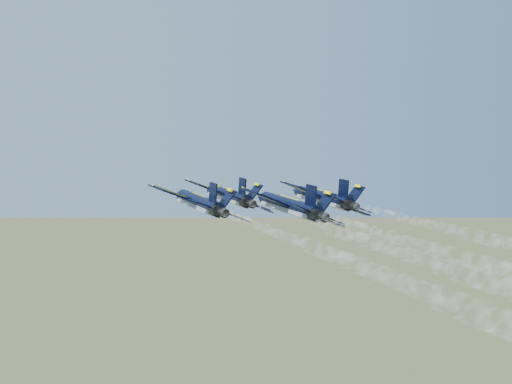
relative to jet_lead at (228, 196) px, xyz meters
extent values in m
cylinder|color=black|center=(0.07, -0.38, 0.04)|extent=(4.69, 15.24, 2.49)
cone|color=black|center=(-1.26, 8.51, 0.04)|extent=(2.90, 3.28, 2.49)
ellipsoid|color=black|center=(-0.28, 3.47, 0.62)|extent=(1.76, 2.89, 1.26)
cube|color=gray|center=(-0.19, -0.42, -0.65)|extent=(3.76, 13.61, 1.08)
cube|color=black|center=(-3.40, -1.82, 1.30)|extent=(7.19, 6.03, 2.53)
cube|color=#FFF20D|center=(-3.64, 0.10, 1.41)|extent=(5.59, 3.06, 2.50)
cube|color=black|center=(3.73, -0.75, -1.44)|extent=(6.73, 4.60, 2.53)
cube|color=#FFF20D|center=(3.48, 1.17, -1.33)|extent=(6.03, 1.39, 2.50)
cube|color=black|center=(-1.06, -7.81, 0.89)|extent=(3.34, 2.99, 1.20)
cube|color=black|center=(3.34, -7.14, -0.81)|extent=(3.16, 2.42, 1.20)
cube|color=black|center=(0.69, -6.74, 1.87)|extent=(0.69, 2.52, 2.95)
cube|color=black|center=(2.47, -6.47, 1.18)|extent=(2.34, 2.76, 2.41)
cylinder|color=black|center=(0.74, -8.34, 0.11)|extent=(1.79, 1.58, 1.61)
cylinder|color=black|center=(1.69, -8.20, -0.25)|extent=(1.79, 1.58, 1.61)
cylinder|color=black|center=(-6.70, -12.67, 0.04)|extent=(4.69, 15.24, 2.49)
cone|color=black|center=(-8.04, -3.78, 0.04)|extent=(2.90, 3.28, 2.49)
ellipsoid|color=black|center=(-7.05, -8.83, 0.62)|extent=(1.76, 2.89, 1.26)
cube|color=gray|center=(-6.96, -12.71, -0.65)|extent=(3.76, 13.61, 1.08)
cube|color=black|center=(-10.17, -14.11, 1.30)|extent=(7.19, 6.03, 2.53)
cube|color=#FFF20D|center=(-10.41, -12.20, 1.41)|extent=(5.59, 3.06, 2.50)
cube|color=black|center=(-3.04, -13.04, -1.44)|extent=(6.73, 4.60, 2.53)
cube|color=#FFF20D|center=(-3.29, -11.13, -1.33)|extent=(6.03, 1.39, 2.50)
cube|color=black|center=(-7.83, -20.10, 0.89)|extent=(3.34, 2.99, 1.20)
cube|color=black|center=(-3.43, -19.44, -0.81)|extent=(3.16, 2.42, 1.20)
cube|color=black|center=(-6.08, -19.03, 1.87)|extent=(0.69, 2.52, 2.95)
cube|color=black|center=(-4.30, -18.77, 1.18)|extent=(2.34, 2.76, 2.41)
cylinder|color=black|center=(-6.03, -20.63, 0.11)|extent=(1.79, 1.58, 1.61)
cylinder|color=black|center=(-5.08, -20.49, -0.25)|extent=(1.79, 1.58, 1.61)
cylinder|color=black|center=(12.48, -8.45, 0.04)|extent=(4.69, 15.24, 2.49)
cone|color=black|center=(11.14, 0.44, 0.04)|extent=(2.90, 3.28, 2.49)
ellipsoid|color=black|center=(12.12, -4.60, 0.62)|extent=(1.76, 2.89, 1.26)
cube|color=gray|center=(12.22, -8.49, -0.65)|extent=(3.76, 13.61, 1.08)
cube|color=black|center=(9.01, -9.89, 1.30)|extent=(7.19, 6.03, 2.53)
cube|color=#FFF20D|center=(8.76, -7.97, 1.41)|extent=(5.59, 3.06, 2.50)
cube|color=black|center=(16.13, -8.81, -1.44)|extent=(6.73, 4.60, 2.53)
cube|color=#FFF20D|center=(15.89, -6.90, -1.33)|extent=(6.03, 1.39, 2.50)
cube|color=black|center=(11.34, -15.88, 0.89)|extent=(3.34, 2.99, 1.20)
cube|color=black|center=(15.74, -15.21, -0.81)|extent=(3.16, 2.42, 1.20)
cube|color=black|center=(13.09, -14.81, 1.87)|extent=(0.69, 2.52, 2.95)
cube|color=black|center=(14.87, -14.54, 1.18)|extent=(2.34, 2.76, 2.41)
cylinder|color=black|center=(13.15, -16.41, 0.11)|extent=(1.79, 1.58, 1.61)
cylinder|color=black|center=(14.09, -16.26, -0.25)|extent=(1.79, 1.58, 1.61)
cylinder|color=black|center=(3.37, -20.93, 0.04)|extent=(4.69, 15.24, 2.49)
cone|color=black|center=(2.04, -12.04, 0.04)|extent=(2.90, 3.28, 2.49)
ellipsoid|color=black|center=(3.02, -17.09, 0.62)|extent=(1.76, 2.89, 1.26)
cube|color=gray|center=(3.11, -20.97, -0.65)|extent=(3.76, 13.61, 1.08)
cube|color=black|center=(-0.10, -22.37, 1.30)|extent=(7.19, 6.03, 2.53)
cube|color=#FFF20D|center=(-0.34, -20.46, 1.41)|extent=(5.59, 3.06, 2.50)
cube|color=black|center=(7.03, -21.30, -1.44)|extent=(6.73, 4.60, 2.53)
cube|color=#FFF20D|center=(6.78, -19.39, -1.33)|extent=(6.03, 1.39, 2.50)
cube|color=black|center=(2.24, -28.36, 0.89)|extent=(3.34, 2.99, 1.20)
cube|color=black|center=(6.64, -27.70, -0.81)|extent=(3.16, 2.42, 1.20)
cube|color=black|center=(3.99, -27.29, 1.87)|extent=(0.69, 2.52, 2.95)
cube|color=black|center=(5.77, -27.02, 1.18)|extent=(2.34, 2.76, 2.41)
cylinder|color=black|center=(4.05, -28.89, 0.11)|extent=(1.79, 1.58, 1.61)
cylinder|color=black|center=(4.99, -28.75, -0.25)|extent=(1.79, 1.58, 1.61)
cylinder|color=white|center=(2.91, -19.29, 0.04)|extent=(4.77, 23.28, 1.32)
cylinder|color=white|center=(6.19, -41.07, 0.04)|extent=(5.26, 23.35, 1.81)
cylinder|color=white|center=(-3.86, -31.59, 0.04)|extent=(4.77, 23.28, 1.32)
cylinder|color=white|center=(-0.58, -53.37, 0.04)|extent=(5.26, 23.35, 1.81)
cylinder|color=white|center=(15.32, -27.36, 0.04)|extent=(4.77, 23.28, 1.32)
cylinder|color=white|center=(6.21, -39.85, 0.04)|extent=(4.77, 23.28, 1.32)
camera|label=1|loc=(-23.65, -106.60, 7.48)|focal=50.00mm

